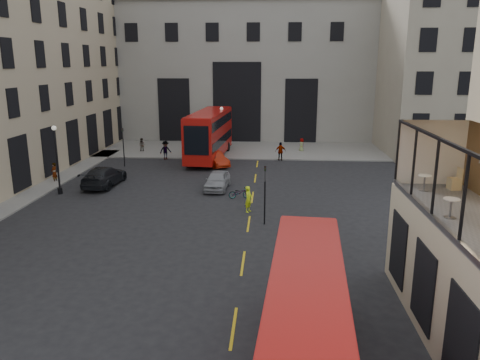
# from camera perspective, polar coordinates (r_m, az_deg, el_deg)

# --- Properties ---
(ground) EXTENTS (140.00, 140.00, 0.00)m
(ground) POSITION_cam_1_polar(r_m,az_deg,el_deg) (18.89, 5.57, -17.72)
(ground) COLOR black
(ground) RESTS_ON ground
(host_frontage) EXTENTS (3.00, 11.00, 4.50)m
(host_frontage) POSITION_cam_1_polar(r_m,az_deg,el_deg) (19.19, 25.92, -11.04)
(host_frontage) COLOR tan
(host_frontage) RESTS_ON ground
(cafe_floor) EXTENTS (3.00, 10.00, 0.10)m
(cafe_floor) POSITION_cam_1_polar(r_m,az_deg,el_deg) (18.39, 26.69, -4.50)
(cafe_floor) COLOR slate
(cafe_floor) RESTS_ON host_frontage
(gateway) EXTENTS (35.00, 10.60, 18.00)m
(gateway) POSITION_cam_1_polar(r_m,az_deg,el_deg) (64.18, -0.05, 13.66)
(gateway) COLOR gray
(gateway) RESTS_ON ground
(building_right) EXTENTS (16.60, 18.60, 20.00)m
(building_right) POSITION_cam_1_polar(r_m,az_deg,el_deg) (59.71, 24.79, 13.33)
(building_right) COLOR #A19882
(building_right) RESTS_ON ground
(pavement_far) EXTENTS (40.00, 12.00, 0.12)m
(pavement_far) POSITION_cam_1_polar(r_m,az_deg,el_deg) (55.20, -1.78, 3.83)
(pavement_far) COLOR slate
(pavement_far) RESTS_ON ground
(traffic_light_near) EXTENTS (0.16, 0.20, 3.80)m
(traffic_light_near) POSITION_cam_1_polar(r_m,az_deg,el_deg) (29.04, 3.05, -0.89)
(traffic_light_near) COLOR black
(traffic_light_near) RESTS_ON ground
(traffic_light_far) EXTENTS (0.16, 0.20, 3.80)m
(traffic_light_far) POSITION_cam_1_polar(r_m,az_deg,el_deg) (46.92, -14.05, 4.51)
(traffic_light_far) COLOR black
(traffic_light_far) RESTS_ON ground
(street_lamp_a) EXTENTS (0.36, 0.36, 5.33)m
(street_lamp_a) POSITION_cam_1_polar(r_m,az_deg,el_deg) (38.50, -21.37, 1.86)
(street_lamp_a) COLOR black
(street_lamp_a) RESTS_ON ground
(street_lamp_b) EXTENTS (0.36, 0.36, 5.33)m
(street_lamp_b) POSITION_cam_1_polar(r_m,az_deg,el_deg) (50.89, -2.24, 5.61)
(street_lamp_b) COLOR black
(street_lamp_b) RESTS_ON ground
(bus_near) EXTENTS (3.02, 10.01, 3.93)m
(bus_near) POSITION_cam_1_polar(r_m,az_deg,el_deg) (15.30, 8.04, -16.41)
(bus_near) COLOR #AA0F0B
(bus_near) RESTS_ON ground
(bus_far) EXTENTS (3.64, 12.62, 4.97)m
(bus_far) POSITION_cam_1_polar(r_m,az_deg,el_deg) (49.46, -3.74, 5.81)
(bus_far) COLOR #A8100B
(bus_far) RESTS_ON ground
(car_a) EXTENTS (1.98, 4.35, 1.45)m
(car_a) POSITION_cam_1_polar(r_m,az_deg,el_deg) (37.66, -2.78, -0.04)
(car_a) COLOR #919398
(car_a) RESTS_ON ground
(car_b) EXTENTS (3.51, 4.43, 1.41)m
(car_b) POSITION_cam_1_polar(r_m,az_deg,el_deg) (46.14, -3.12, 2.58)
(car_b) COLOR #9E1E09
(car_b) RESTS_ON ground
(car_c) EXTENTS (2.54, 5.67, 1.61)m
(car_c) POSITION_cam_1_polar(r_m,az_deg,el_deg) (40.24, -16.23, 0.45)
(car_c) COLOR black
(car_c) RESTS_ON ground
(bicycle) EXTENTS (1.73, 0.98, 0.86)m
(bicycle) POSITION_cam_1_polar(r_m,az_deg,el_deg) (35.15, -0.07, -1.56)
(bicycle) COLOR gray
(bicycle) RESTS_ON ground
(cyclist) EXTENTS (0.66, 0.78, 1.81)m
(cyclist) POSITION_cam_1_polar(r_m,az_deg,el_deg) (31.87, 1.04, -2.34)
(cyclist) COLOR #DDFF1A
(cyclist) RESTS_ON ground
(pedestrian_a) EXTENTS (0.81, 0.65, 1.62)m
(pedestrian_a) POSITION_cam_1_polar(r_m,az_deg,el_deg) (54.25, -11.85, 4.16)
(pedestrian_a) COLOR gray
(pedestrian_a) RESTS_ON ground
(pedestrian_b) EXTENTS (1.47, 1.35, 1.98)m
(pedestrian_b) POSITION_cam_1_polar(r_m,az_deg,el_deg) (49.72, -9.07, 3.60)
(pedestrian_b) COLOR gray
(pedestrian_b) RESTS_ON ground
(pedestrian_c) EXTENTS (1.15, 0.53, 1.92)m
(pedestrian_c) POSITION_cam_1_polar(r_m,az_deg,el_deg) (48.79, 4.97, 3.49)
(pedestrian_c) COLOR gray
(pedestrian_c) RESTS_ON ground
(pedestrian_d) EXTENTS (0.86, 0.91, 1.56)m
(pedestrian_d) POSITION_cam_1_polar(r_m,az_deg,el_deg) (53.90, 7.52, 4.24)
(pedestrian_d) COLOR gray
(pedestrian_d) RESTS_ON ground
(pedestrian_e) EXTENTS (0.50, 0.68, 1.71)m
(pedestrian_e) POSITION_cam_1_polar(r_m,az_deg,el_deg) (42.69, -21.70, 0.84)
(pedestrian_e) COLOR gray
(pedestrian_e) RESTS_ON ground
(cafe_table_mid) EXTENTS (0.57, 0.57, 0.71)m
(cafe_table_mid) POSITION_cam_1_polar(r_m,az_deg,el_deg) (18.10, 24.34, -2.80)
(cafe_table_mid) COLOR white
(cafe_table_mid) RESTS_ON cafe_floor
(cafe_table_far) EXTENTS (0.55, 0.55, 0.69)m
(cafe_table_far) POSITION_cam_1_polar(r_m,az_deg,el_deg) (21.49, 21.59, -0.04)
(cafe_table_far) COLOR white
(cafe_table_far) RESTS_ON cafe_floor
(cafe_chair_d) EXTENTS (0.52, 0.52, 0.95)m
(cafe_chair_d) POSITION_cam_1_polar(r_m,az_deg,el_deg) (22.25, 24.69, -0.32)
(cafe_chair_d) COLOR tan
(cafe_chair_d) RESTS_ON cafe_floor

